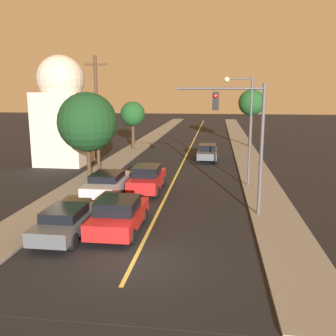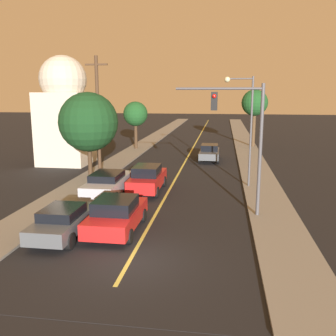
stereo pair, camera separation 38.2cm
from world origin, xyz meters
The scene contains 16 objects.
ground_plane centered at (0.00, 0.00, 0.00)m, with size 200.00×200.00×0.00m, color black.
road_surface centered at (0.00, 36.00, 0.01)m, with size 9.69×80.00×0.01m.
sidewalk_left centered at (-6.10, 36.00, 0.06)m, with size 2.50×80.00×0.12m.
sidewalk_right centered at (6.10, 36.00, 0.06)m, with size 2.50×80.00×0.12m.
car_near_lane_front centered at (-1.36, 2.97, 0.81)m, with size 2.10×4.51×1.60m.
car_near_lane_second centered at (-1.36, 10.13, 0.86)m, with size 1.93×4.68×1.72m.
car_outer_lane_front centered at (-3.49, 2.02, 0.73)m, with size 1.88×4.42×1.38m.
car_outer_lane_second centered at (-3.49, 8.55, 0.83)m, with size 2.02×5.10×1.55m.
car_far_oncoming centered at (2.18, 21.95, 0.78)m, with size 1.89×4.54×1.50m.
traffic_signal_mast centered at (4.32, 5.96, 4.54)m, with size 4.34×0.42×6.62m.
streetlamp_right centered at (4.76, 12.14, 4.73)m, with size 1.88×0.36×7.20m.
utility_pole_left centered at (-5.45, 12.85, 4.62)m, with size 1.60×0.24×8.68m.
tree_left_near centered at (-6.23, 27.70, 3.94)m, with size 2.69×2.69×5.20m.
tree_left_far centered at (-6.12, 12.67, 4.23)m, with size 4.22×4.22×6.23m.
tree_right_near centered at (6.89, 31.38, 5.07)m, with size 2.99×2.99×6.52m.
domed_building_left centered at (-10.43, 18.57, 4.76)m, with size 4.17×4.17×9.44m.
Camera 2 is at (3.38, -12.92, 6.31)m, focal length 40.00 mm.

